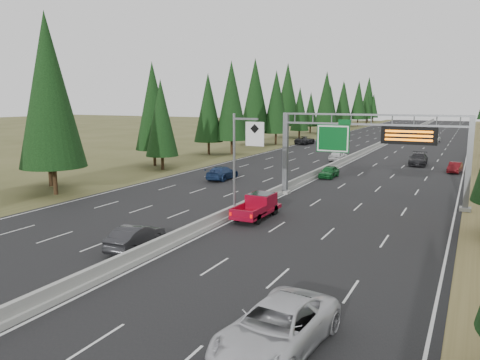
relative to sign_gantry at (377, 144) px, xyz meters
name	(u,v)px	position (x,y,z in m)	size (l,w,h in m)	color
road	(373,150)	(-8.92, 45.12, -5.23)	(32.00, 260.00, 0.08)	black
shoulder_left	(282,145)	(-26.72, 45.12, -5.24)	(3.60, 260.00, 0.06)	#444621
median_barrier	(373,148)	(-8.92, 45.12, -4.85)	(0.70, 260.00, 0.85)	gray
sign_gantry	(377,144)	(0.00, 0.00, 0.00)	(16.75, 0.98, 7.80)	slate
hov_sign_pole	(241,158)	(-8.33, -9.92, -0.54)	(2.80, 0.50, 8.00)	slate
tree_row_left	(214,99)	(-30.84, 25.28, 3.82)	(12.02, 239.69, 18.67)	black
silver_minivan	(277,327)	(1.66, -26.88, -4.31)	(2.90, 6.29, 1.75)	silver
red_pickup	(259,204)	(-7.06, -9.27, -4.20)	(1.97, 5.50, 1.79)	black
car_ahead_green	(329,172)	(-7.42, 11.30, -4.50)	(1.62, 4.03, 1.37)	#155C26
car_ahead_dkred	(455,167)	(5.58, 22.01, -4.54)	(1.37, 3.92, 1.29)	#530B10
car_ahead_dkgrey	(418,159)	(0.72, 27.26, -4.36)	(2.31, 5.69, 1.65)	black
car_ahead_white	(433,139)	(-0.35, 65.55, -4.47)	(2.40, 5.20, 1.44)	silver
car_ahead_far	(426,134)	(-3.09, 80.07, -4.52)	(1.58, 3.92, 1.34)	black
car_onc_near	(136,237)	(-10.52, -19.88, -4.45)	(1.57, 4.50, 1.48)	#232326
car_onc_blue	(222,173)	(-17.97, 4.56, -4.44)	(2.11, 5.19, 1.51)	navy
car_onc_white	(338,156)	(-10.42, 26.55, -4.41)	(1.84, 4.58, 1.56)	silver
car_onc_far	(305,140)	(-23.42, 49.33, -4.39)	(2.64, 5.72, 1.59)	black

